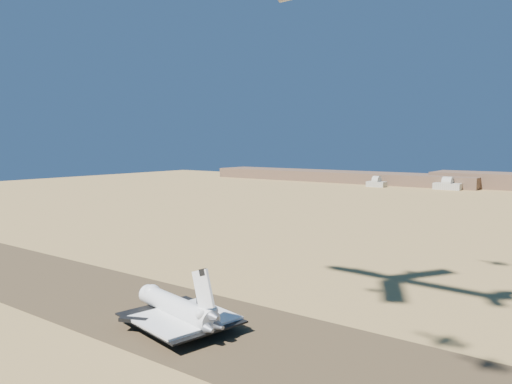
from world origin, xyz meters
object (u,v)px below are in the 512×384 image
Objects in this scene: shuttle at (176,309)px; crew_a at (174,337)px; crew_b at (171,336)px; crew_c at (180,341)px.

crew_a is at bearing -36.51° from shuttle.
shuttle is 10.08m from crew_b.
shuttle reaches higher than crew_b.
crew_c reaches higher than crew_b.
crew_b is (-1.61, 0.42, -0.17)m from crew_a.
shuttle reaches higher than crew_a.
crew_b is at bearing 80.45° from crew_a.
shuttle is 22.56× the size of crew_c.
crew_a is 3.19m from crew_c.
crew_a is 1.22× the size of crew_b.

